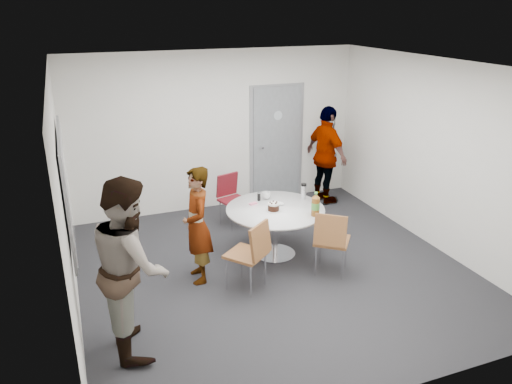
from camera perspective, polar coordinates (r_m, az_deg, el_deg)
name	(u,v)px	position (r m, az deg, el deg)	size (l,w,h in m)	color
floor	(274,270)	(6.84, 2.02, -8.87)	(5.00, 5.00, 0.00)	black
ceiling	(276,66)	(5.99, 2.35, 14.22)	(5.00, 5.00, 0.00)	silver
wall_back	(217,131)	(8.55, -4.49, 6.93)	(5.00, 5.00, 0.00)	silver
wall_left	(64,202)	(5.82, -21.07, -1.08)	(5.00, 5.00, 0.00)	silver
wall_right	(436,155)	(7.59, 19.84, 3.98)	(5.00, 5.00, 0.00)	silver
wall_front	(395,267)	(4.30, 15.56, -8.23)	(5.00, 5.00, 0.00)	silver
door	(277,144)	(8.98, 2.36, 5.51)	(1.02, 0.17, 2.12)	slate
whiteboard	(66,187)	(5.98, -20.86, 0.52)	(0.04, 1.90, 1.25)	gray
table	(278,214)	(6.96, 2.50, -2.57)	(1.37, 1.37, 1.05)	white
chair_near_left	(252,249)	(6.14, -0.43, -6.59)	(0.63, 0.63, 0.91)	brown
chair_near_right	(331,237)	(6.53, 8.59, -5.15)	(0.62, 0.63, 0.90)	brown
chair_far	(231,195)	(8.01, -2.87, -0.29)	(0.50, 0.53, 0.84)	maroon
person_main	(197,225)	(6.33, -6.73, -3.81)	(0.56, 0.36, 1.52)	#A5C6EA
person_left	(131,266)	(5.17, -14.11, -8.17)	(0.90, 0.71, 1.86)	white
person_right	(326,156)	(8.87, 8.05, 4.13)	(1.03, 0.43, 1.75)	black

